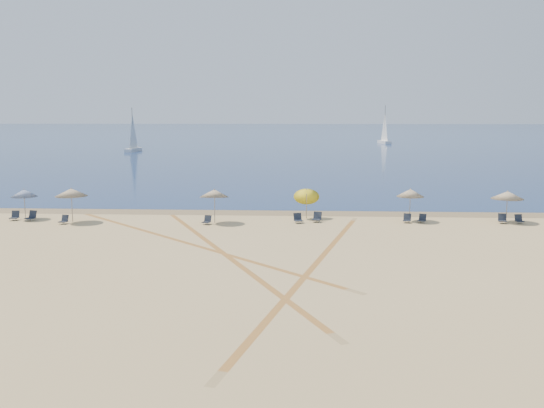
{
  "coord_description": "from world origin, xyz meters",
  "views": [
    {
      "loc": [
        2.25,
        -22.51,
        7.79
      ],
      "look_at": [
        0.0,
        20.0,
        1.3
      ],
      "focal_mm": 39.33,
      "sensor_mm": 36.0,
      "label": 1
    }
  ],
  "objects_px": {
    "umbrella_2": "(214,193)",
    "chair_1": "(31,216)",
    "umbrella_4": "(410,193)",
    "chair_4": "(298,219)",
    "umbrella_3": "(307,194)",
    "chair_5": "(317,218)",
    "chair_6": "(407,219)",
    "chair_8": "(502,219)",
    "chair_9": "(519,219)",
    "umbrella_0": "(24,193)",
    "umbrella_5": "(508,195)",
    "chair_7": "(422,219)",
    "chair_3": "(207,220)",
    "chair_2": "(64,220)",
    "sailboat_0": "(133,138)",
    "sailboat_1": "(385,132)",
    "umbrella_1": "(71,192)",
    "chair_0": "(15,216)"
  },
  "relations": [
    {
      "from": "umbrella_4",
      "to": "chair_6",
      "type": "xyz_separation_m",
      "value": [
        -0.27,
        -0.58,
        -1.8
      ]
    },
    {
      "from": "umbrella_3",
      "to": "chair_7",
      "type": "bearing_deg",
      "value": -7.9
    },
    {
      "from": "umbrella_0",
      "to": "chair_9",
      "type": "xyz_separation_m",
      "value": [
        36.09,
        0.21,
        -1.68
      ]
    },
    {
      "from": "chair_3",
      "to": "chair_6",
      "type": "relative_size",
      "value": 0.98
    },
    {
      "from": "umbrella_1",
      "to": "chair_6",
      "type": "xyz_separation_m",
      "value": [
        24.13,
        1.17,
        -1.9
      ]
    },
    {
      "from": "chair_3",
      "to": "sailboat_1",
      "type": "distance_m",
      "value": 120.02
    },
    {
      "from": "umbrella_5",
      "to": "chair_5",
      "type": "relative_size",
      "value": 2.73
    },
    {
      "from": "chair_1",
      "to": "umbrella_2",
      "type": "bearing_deg",
      "value": 14.53
    },
    {
      "from": "umbrella_4",
      "to": "chair_7",
      "type": "xyz_separation_m",
      "value": [
        0.82,
        -0.51,
        -1.81
      ]
    },
    {
      "from": "umbrella_0",
      "to": "chair_9",
      "type": "bearing_deg",
      "value": 0.33
    },
    {
      "from": "umbrella_3",
      "to": "chair_5",
      "type": "relative_size",
      "value": 3.09
    },
    {
      "from": "umbrella_3",
      "to": "chair_6",
      "type": "distance_m",
      "value": 7.53
    },
    {
      "from": "umbrella_5",
      "to": "chair_4",
      "type": "distance_m",
      "value": 15.16
    },
    {
      "from": "umbrella_4",
      "to": "chair_7",
      "type": "height_order",
      "value": "umbrella_4"
    },
    {
      "from": "chair_6",
      "to": "sailboat_0",
      "type": "xyz_separation_m",
      "value": [
        -42.64,
        78.89,
        2.44
      ]
    },
    {
      "from": "chair_5",
      "to": "chair_9",
      "type": "height_order",
      "value": "chair_5"
    },
    {
      "from": "umbrella_4",
      "to": "chair_2",
      "type": "bearing_deg",
      "value": -174.58
    },
    {
      "from": "umbrella_2",
      "to": "chair_7",
      "type": "relative_size",
      "value": 3.34
    },
    {
      "from": "chair_8",
      "to": "chair_9",
      "type": "height_order",
      "value": "chair_8"
    },
    {
      "from": "chair_8",
      "to": "sailboat_0",
      "type": "relative_size",
      "value": 0.09
    },
    {
      "from": "chair_2",
      "to": "chair_6",
      "type": "xyz_separation_m",
      "value": [
        24.52,
        1.77,
        0.01
      ]
    },
    {
      "from": "chair_2",
      "to": "chair_5",
      "type": "distance_m",
      "value": 18.12
    },
    {
      "from": "umbrella_0",
      "to": "chair_6",
      "type": "bearing_deg",
      "value": 0.18
    },
    {
      "from": "chair_4",
      "to": "umbrella_4",
      "type": "bearing_deg",
      "value": -9.76
    },
    {
      "from": "umbrella_4",
      "to": "chair_2",
      "type": "xyz_separation_m",
      "value": [
        -24.79,
        -2.35,
        -1.81
      ]
    },
    {
      "from": "chair_1",
      "to": "chair_7",
      "type": "distance_m",
      "value": 28.51
    },
    {
      "from": "umbrella_5",
      "to": "chair_7",
      "type": "distance_m",
      "value": 6.34
    },
    {
      "from": "chair_4",
      "to": "umbrella_3",
      "type": "bearing_deg",
      "value": 53.56
    },
    {
      "from": "umbrella_0",
      "to": "chair_1",
      "type": "distance_m",
      "value": 1.87
    },
    {
      "from": "umbrella_2",
      "to": "umbrella_1",
      "type": "bearing_deg",
      "value": -178.34
    },
    {
      "from": "umbrella_4",
      "to": "chair_8",
      "type": "bearing_deg",
      "value": -4.19
    },
    {
      "from": "chair_8",
      "to": "umbrella_3",
      "type": "bearing_deg",
      "value": -172.84
    },
    {
      "from": "chair_3",
      "to": "sailboat_0",
      "type": "distance_m",
      "value": 85.18
    },
    {
      "from": "umbrella_4",
      "to": "chair_4",
      "type": "distance_m",
      "value": 8.39
    },
    {
      "from": "umbrella_5",
      "to": "chair_9",
      "type": "distance_m",
      "value": 1.92
    },
    {
      "from": "chair_6",
      "to": "umbrella_0",
      "type": "bearing_deg",
      "value": -164.31
    },
    {
      "from": "umbrella_1",
      "to": "chair_8",
      "type": "xyz_separation_m",
      "value": [
        30.91,
        1.27,
        -1.88
      ]
    },
    {
      "from": "chair_9",
      "to": "umbrella_1",
      "type": "bearing_deg",
      "value": 176.9
    },
    {
      "from": "chair_5",
      "to": "chair_6",
      "type": "height_order",
      "value": "chair_5"
    },
    {
      "from": "umbrella_0",
      "to": "chair_6",
      "type": "height_order",
      "value": "umbrella_0"
    },
    {
      "from": "chair_0",
      "to": "umbrella_5",
      "type": "bearing_deg",
      "value": -1.03
    },
    {
      "from": "umbrella_5",
      "to": "chair_9",
      "type": "xyz_separation_m",
      "value": [
        0.78,
        -0.41,
        -1.7
      ]
    },
    {
      "from": "chair_6",
      "to": "umbrella_2",
      "type": "bearing_deg",
      "value": -160.89
    },
    {
      "from": "umbrella_5",
      "to": "sailboat_1",
      "type": "distance_m",
      "value": 114.95
    },
    {
      "from": "umbrella_3",
      "to": "chair_1",
      "type": "bearing_deg",
      "value": -174.69
    },
    {
      "from": "chair_1",
      "to": "chair_2",
      "type": "xyz_separation_m",
      "value": [
        2.9,
        -1.13,
        -0.05
      ]
    },
    {
      "from": "chair_2",
      "to": "umbrella_4",
      "type": "bearing_deg",
      "value": 18.96
    },
    {
      "from": "umbrella_2",
      "to": "chair_1",
      "type": "distance_m",
      "value": 13.7
    },
    {
      "from": "chair_0",
      "to": "chair_4",
      "type": "relative_size",
      "value": 0.84
    },
    {
      "from": "umbrella_2",
      "to": "chair_4",
      "type": "relative_size",
      "value": 3.08
    }
  ]
}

